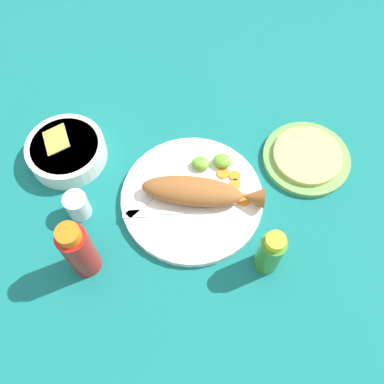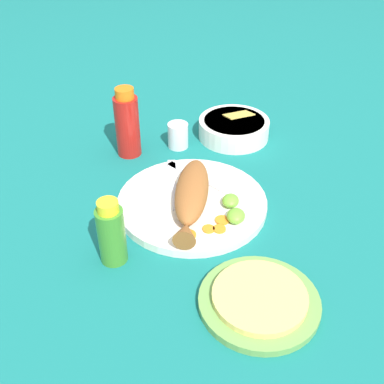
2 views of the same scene
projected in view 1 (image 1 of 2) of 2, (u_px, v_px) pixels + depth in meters
name	position (u px, v px, depth m)	size (l,w,h in m)	color
ground_plane	(192.00, 200.00, 0.96)	(4.00, 4.00, 0.00)	#146B66
main_plate	(192.00, 198.00, 0.95)	(0.31, 0.31, 0.02)	white
fried_fish	(199.00, 192.00, 0.92)	(0.27, 0.10, 0.05)	#935628
fork_near	(160.00, 213.00, 0.92)	(0.18, 0.07, 0.00)	silver
fork_far	(155.00, 193.00, 0.94)	(0.10, 0.17, 0.00)	silver
carrot_slice_near	(244.00, 200.00, 0.93)	(0.03, 0.03, 0.00)	orange
carrot_slice_mid	(235.00, 184.00, 0.95)	(0.02, 0.02, 0.00)	orange
carrot_slice_far	(235.00, 176.00, 0.96)	(0.03, 0.03, 0.00)	orange
carrot_slice_extra	(223.00, 173.00, 0.97)	(0.03, 0.03, 0.00)	orange
lime_wedge_main	(223.00, 161.00, 0.97)	(0.04, 0.04, 0.02)	#6BB233
lime_wedge_side	(199.00, 163.00, 0.97)	(0.04, 0.03, 0.02)	#6BB233
hot_sauce_bottle_red	(79.00, 250.00, 0.81)	(0.06, 0.06, 0.17)	#B21914
hot_sauce_bottle_green	(270.00, 253.00, 0.83)	(0.05, 0.05, 0.13)	#3D8428
salt_cup	(78.00, 206.00, 0.92)	(0.05, 0.05, 0.06)	silver
guacamole_bowl	(66.00, 150.00, 0.98)	(0.18, 0.18, 0.06)	white
tortilla_plate	(306.00, 158.00, 1.00)	(0.20, 0.20, 0.01)	#6B9E4C
tortilla_stack	(307.00, 155.00, 0.99)	(0.16, 0.16, 0.01)	#E0C666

